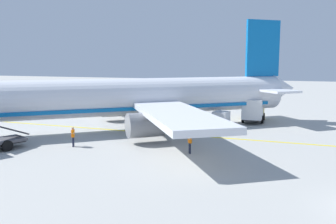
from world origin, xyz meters
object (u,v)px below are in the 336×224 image
object	(u,v)px
cargo_container_near	(221,120)
airliner_foreground	(131,98)
crew_loader_left	(190,141)
crew_loader_right	(73,135)
service_truck_fuel	(253,109)
crew_marshaller	(201,116)

from	to	relation	value
cargo_container_near	airliner_foreground	bearing A→B (deg)	116.23
crew_loader_left	crew_loader_right	distance (m)	9.99
airliner_foreground	crew_loader_right	xyz separation A→B (m)	(-8.50, 1.29, -2.39)
crew_loader_left	crew_loader_right	xyz separation A→B (m)	(-1.24, 9.91, -0.02)
cargo_container_near	crew_loader_right	bearing A→B (deg)	142.16
service_truck_fuel	cargo_container_near	world-z (taller)	service_truck_fuel
airliner_foreground	crew_loader_right	world-z (taller)	airliner_foreground
crew_loader_left	crew_loader_right	bearing A→B (deg)	97.16
airliner_foreground	crew_marshaller	bearing A→B (deg)	-47.46
cargo_container_near	crew_loader_left	size ratio (longest dim) A/B	1.15
cargo_container_near	crew_marshaller	size ratio (longest dim) A/B	1.12
service_truck_fuel	crew_loader_right	world-z (taller)	service_truck_fuel
service_truck_fuel	crew_marshaller	size ratio (longest dim) A/B	3.15
crew_loader_right	crew_marshaller	bearing A→B (deg)	-27.63
cargo_container_near	crew_loader_left	xyz separation A→B (m)	(-11.49, -0.02, 0.10)
crew_marshaller	crew_loader_left	bearing A→B (deg)	-168.77
service_truck_fuel	cargo_container_near	distance (m)	6.09
airliner_foreground	crew_loader_left	size ratio (longest dim) A/B	19.60
crew_loader_left	crew_loader_right	world-z (taller)	crew_loader_left
crew_marshaller	crew_loader_left	world-z (taller)	crew_marshaller
cargo_container_near	crew_marshaller	xyz separation A→B (m)	(1.33, 2.53, 0.13)
airliner_foreground	crew_loader_left	distance (m)	11.51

